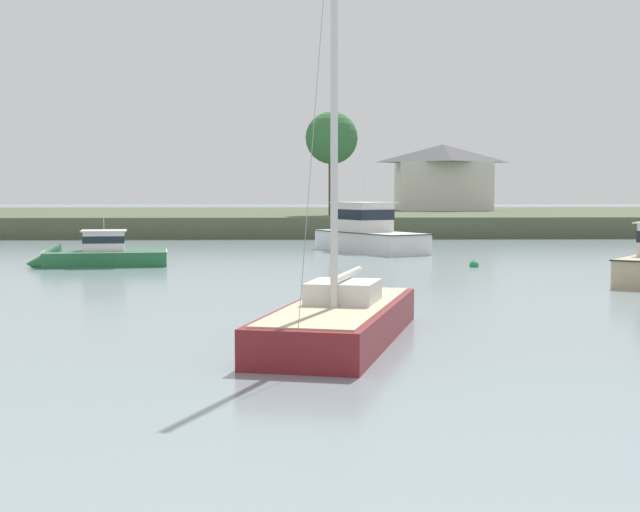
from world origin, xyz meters
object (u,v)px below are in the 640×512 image
object	(u,v)px
cruiser_white	(362,239)
sailboat_maroon	(340,331)
cruiser_green	(91,259)
mooring_buoy_green	(474,265)

from	to	relation	value
cruiser_white	sailboat_maroon	world-z (taller)	sailboat_maroon
cruiser_white	cruiser_green	distance (m)	19.11
cruiser_green	mooring_buoy_green	distance (m)	19.86
cruiser_white	mooring_buoy_green	bearing A→B (deg)	-69.37
sailboat_maroon	cruiser_white	bearing A→B (deg)	84.60
sailboat_maroon	mooring_buoy_green	bearing A→B (deg)	70.62
cruiser_white	sailboat_maroon	size ratio (longest dim) A/B	0.81
sailboat_maroon	cruiser_green	bearing A→B (deg)	115.41
cruiser_white	mooring_buoy_green	xyz separation A→B (m)	(4.81, -12.79, -0.66)
cruiser_white	mooring_buoy_green	size ratio (longest dim) A/B	19.50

